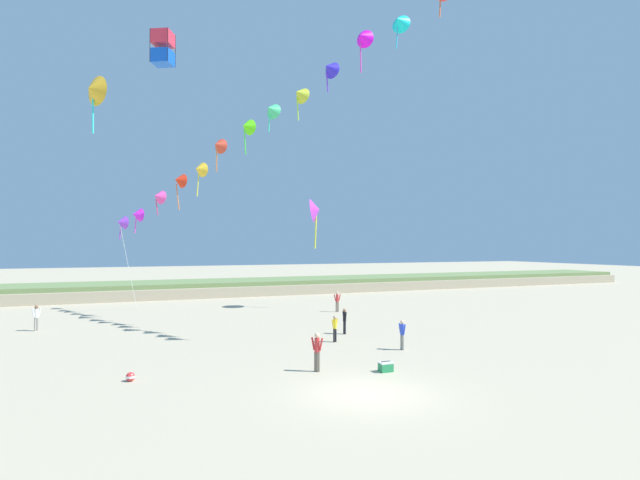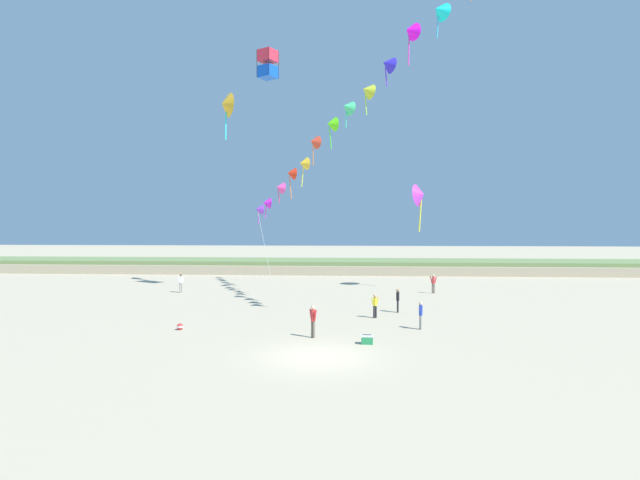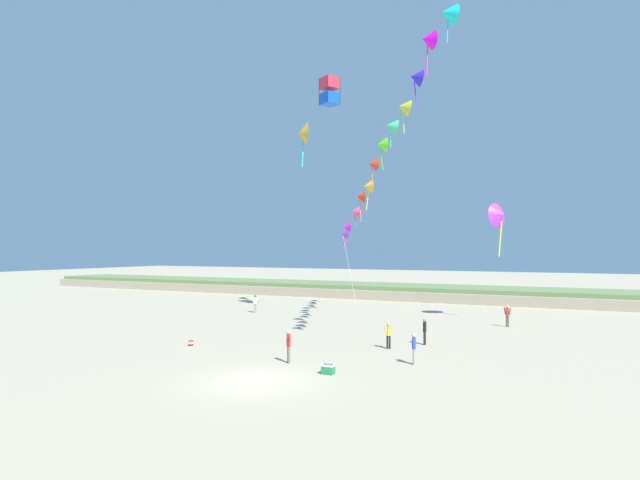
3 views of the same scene
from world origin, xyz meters
name	(u,v)px [view 2 (image 2 of 3)]	position (x,y,z in m)	size (l,w,h in m)	color
ground_plane	(317,357)	(0.00, 0.00, 0.00)	(240.00, 240.00, 0.00)	tan
dune_ridge	(340,266)	(0.00, 39.89, 0.75)	(120.00, 9.25, 1.52)	tan
person_near_left	(375,304)	(2.92, 9.42, 0.86)	(0.50, 0.30, 1.49)	black
person_near_right	(181,282)	(-13.19, 20.06, 0.94)	(0.54, 0.33, 1.63)	gray
person_mid_center	(421,313)	(5.31, 6.14, 0.90)	(0.21, 0.55, 1.55)	gray
person_far_left	(433,282)	(8.37, 21.05, 0.95)	(0.56, 0.29, 1.65)	#726656
person_far_right	(313,319)	(-0.49, 3.70, 0.97)	(0.45, 0.49, 1.67)	#726656
person_far_center	(398,299)	(4.52, 11.52, 0.91)	(0.21, 0.55, 1.57)	black
kite_banner_string	(340,118)	(0.54, 16.78, 13.99)	(18.62, 25.43, 21.34)	#8E3CDD
large_kite_low_lead	(420,195)	(7.61, 23.91, 8.52)	(1.86, 2.27, 4.43)	#BE36DA
large_kite_mid_trail	(226,105)	(-10.08, 23.48, 16.82)	(1.94, 2.28, 4.37)	gold
large_kite_high_solo	(268,64)	(-5.55, 19.70, 19.16)	(1.78, 1.78, 2.29)	blue
beach_cooler	(367,340)	(2.24, 2.55, 0.21)	(0.58, 0.41, 0.46)	#23844C
beach_ball	(180,327)	(-8.00, 5.15, 0.18)	(0.36, 0.36, 0.36)	red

